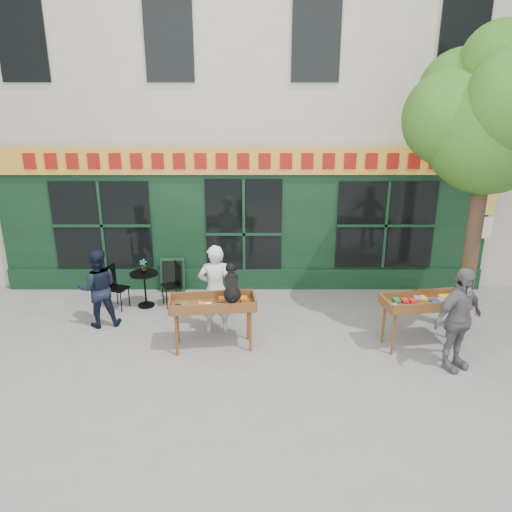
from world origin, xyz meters
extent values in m
plane|color=slate|center=(0.00, 0.00, 0.00)|extent=(80.00, 80.00, 0.00)
cube|color=beige|center=(0.00, 6.00, 5.00)|extent=(14.00, 7.00, 10.00)
cube|color=black|center=(0.00, 2.42, 1.60)|extent=(11.00, 0.16, 3.20)
cube|color=gold|center=(0.00, 2.30, 3.00)|extent=(11.00, 0.06, 0.60)
cube|color=maroon|center=(0.00, 2.26, 3.00)|extent=(9.60, 0.03, 0.34)
cube|color=black|center=(0.00, 2.32, 0.25)|extent=(11.00, 0.10, 0.50)
cube|color=black|center=(0.00, 2.32, 1.35)|extent=(1.70, 0.05, 2.50)
cube|color=black|center=(-3.20, 2.32, 1.55)|extent=(2.20, 0.05, 2.00)
cube|color=black|center=(3.20, 2.32, 1.55)|extent=(2.20, 0.05, 2.00)
cube|color=silver|center=(5.40, 2.30, 1.50)|extent=(0.42, 0.02, 0.50)
cube|color=#E5D14C|center=(5.40, 2.30, 2.05)|extent=(0.42, 0.02, 0.50)
cube|color=silver|center=(5.40, 2.30, 2.60)|extent=(0.42, 0.02, 0.50)
cylinder|color=#382619|center=(4.30, 0.30, 1.80)|extent=(0.28, 0.28, 3.60)
sphere|color=#1E4F12|center=(4.30, 0.30, 3.80)|extent=(2.20, 2.20, 2.20)
sphere|color=#1E4F12|center=(3.70, 0.50, 4.00)|extent=(1.70, 1.70, 1.70)
sphere|color=#1E4F12|center=(4.00, 0.90, 4.40)|extent=(1.60, 1.60, 1.60)
sphere|color=#1E4F12|center=(4.40, 0.40, 4.90)|extent=(1.40, 1.40, 1.40)
cylinder|color=brown|center=(-1.12, -0.73, 0.40)|extent=(0.05, 0.05, 0.80)
cylinder|color=brown|center=(0.17, -0.59, 0.40)|extent=(0.05, 0.05, 0.80)
cylinder|color=brown|center=(-1.17, -0.29, 0.40)|extent=(0.05, 0.05, 0.80)
cylinder|color=brown|center=(0.12, -0.15, 0.40)|extent=(0.05, 0.05, 0.80)
cube|color=brown|center=(-0.50, -0.44, 0.82)|extent=(1.55, 0.74, 0.05)
cube|color=brown|center=(-0.47, -0.73, 0.90)|extent=(1.50, 0.20, 0.18)
cube|color=brown|center=(-0.53, -0.15, 0.90)|extent=(1.50, 0.20, 0.18)
cube|color=brown|center=(-0.50, -0.44, 0.88)|extent=(1.34, 0.54, 0.06)
imported|color=silver|center=(-0.50, 0.21, 0.88)|extent=(0.68, 0.49, 1.75)
cylinder|color=brown|center=(2.69, -0.70, 0.40)|extent=(0.05, 0.05, 0.80)
cylinder|color=brown|center=(3.97, -0.50, 0.40)|extent=(0.05, 0.05, 0.80)
cylinder|color=brown|center=(2.62, -0.27, 0.40)|extent=(0.05, 0.05, 0.80)
cylinder|color=brown|center=(3.90, -0.07, 0.40)|extent=(0.05, 0.05, 0.80)
cube|color=brown|center=(3.30, -0.38, 0.82)|extent=(1.57, 0.81, 0.05)
cube|color=brown|center=(3.34, -0.67, 0.90)|extent=(1.49, 0.28, 0.18)
cube|color=brown|center=(3.25, -0.10, 0.90)|extent=(1.49, 0.28, 0.18)
cube|color=brown|center=(3.30, -0.38, 0.88)|extent=(1.35, 0.60, 0.06)
imported|color=slate|center=(3.60, -1.13, 0.90)|extent=(1.13, 0.89, 1.80)
cylinder|color=black|center=(-2.11, 1.36, 0.02)|extent=(0.36, 0.36, 0.03)
cylinder|color=black|center=(-2.11, 1.36, 0.38)|extent=(0.04, 0.04, 0.72)
cylinder|color=black|center=(-2.11, 1.36, 0.75)|extent=(0.60, 0.60, 0.03)
cube|color=black|center=(-2.66, 1.26, 0.45)|extent=(0.46, 0.46, 0.03)
cube|color=black|center=(-2.82, 1.32, 0.70)|extent=(0.15, 0.35, 0.50)
cylinder|color=black|center=(-2.57, 1.07, 0.22)|extent=(0.02, 0.02, 0.44)
cylinder|color=black|center=(-2.47, 1.35, 0.22)|extent=(0.02, 0.02, 0.44)
cylinder|color=black|center=(-2.85, 1.17, 0.22)|extent=(0.02, 0.02, 0.44)
cylinder|color=black|center=(-2.75, 1.45, 0.22)|extent=(0.02, 0.02, 0.44)
cube|color=black|center=(-1.56, 1.41, 0.45)|extent=(0.48, 0.48, 0.03)
cube|color=black|center=(-1.41, 1.48, 0.70)|extent=(0.18, 0.34, 0.50)
cylinder|color=black|center=(-1.76, 1.48, 0.22)|extent=(0.02, 0.02, 0.44)
cylinder|color=black|center=(-1.63, 1.21, 0.22)|extent=(0.02, 0.02, 0.44)
cylinder|color=black|center=(-1.49, 1.61, 0.22)|extent=(0.02, 0.02, 0.44)
cylinder|color=black|center=(-1.36, 1.34, 0.22)|extent=(0.02, 0.02, 0.44)
imported|color=gray|center=(-2.11, 1.36, 0.92)|extent=(0.17, 0.12, 0.31)
imported|color=black|center=(-2.81, 0.46, 0.79)|extent=(0.90, 0.78, 1.58)
cube|color=black|center=(-1.65, 2.20, 0.40)|extent=(0.57, 0.22, 0.79)
cube|color=black|center=(-1.65, 2.18, 0.40)|extent=(0.47, 0.19, 0.65)
camera|label=1|loc=(0.27, -8.54, 4.55)|focal=35.00mm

